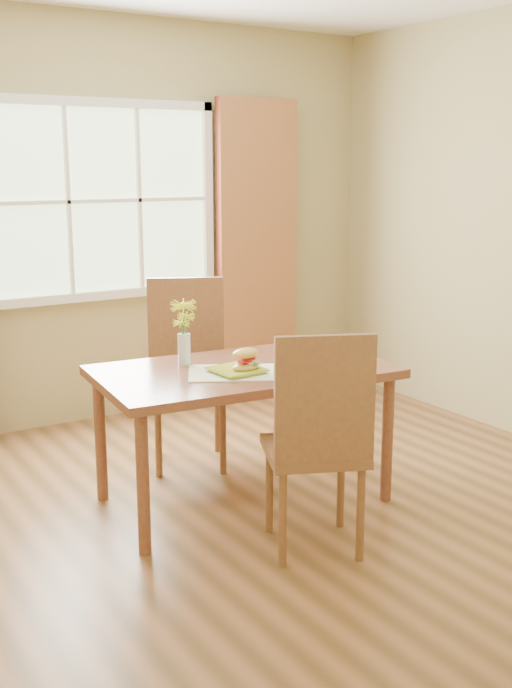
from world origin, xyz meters
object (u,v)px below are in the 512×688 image
(chair_far, at_px, (187,362))
(flower_vase, at_px, (184,326))
(croissant_sandwich, at_px, (246,360))
(dining_table, at_px, (243,381))
(water_glass, at_px, (297,355))
(chair_near, at_px, (319,435))

(chair_far, bearing_deg, flower_vase, -93.95)
(croissant_sandwich, relative_size, flower_vase, 0.49)
(dining_table, bearing_deg, flower_vase, 143.85)
(flower_vase, bearing_deg, water_glass, -33.10)
(dining_table, relative_size, chair_near, 1.49)
(chair_near, distance_m, flower_vase, 1.00)
(dining_table, height_order, chair_near, chair_near)
(dining_table, distance_m, chair_near, 0.71)
(chair_far, distance_m, croissant_sandwich, 0.85)
(water_glass, height_order, flower_vase, flower_vase)
(chair_near, relative_size, flower_vase, 3.08)
(chair_near, height_order, flower_vase, flower_vase)
(dining_table, distance_m, chair_far, 0.71)
(croissant_sandwich, bearing_deg, flower_vase, 110.11)
(flower_vase, bearing_deg, chair_far, 61.46)
(chair_near, relative_size, chair_far, 0.96)
(chair_near, distance_m, chair_far, 1.41)
(chair_far, distance_m, flower_vase, 0.66)
(chair_near, bearing_deg, dining_table, 110.73)
(chair_near, relative_size, croissant_sandwich, 6.28)
(croissant_sandwich, height_order, flower_vase, flower_vase)
(chair_near, bearing_deg, croissant_sandwich, 115.63)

